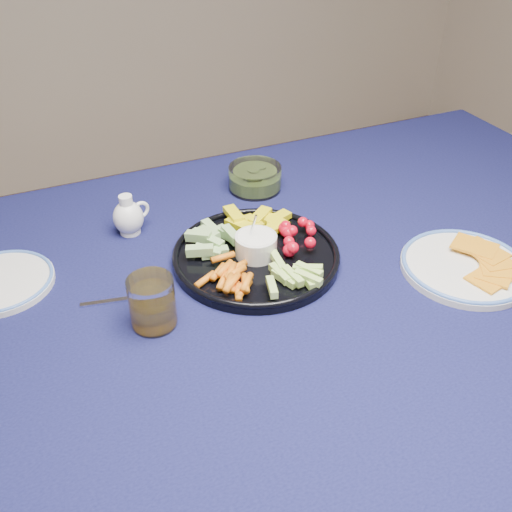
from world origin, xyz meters
name	(u,v)px	position (x,y,z in m)	size (l,w,h in m)	color
dining_table	(295,312)	(0.00, 0.00, 0.66)	(1.67, 1.07, 0.75)	#4C3219
crudite_platter	(255,253)	(-0.05, 0.08, 0.76)	(0.32, 0.32, 0.10)	black
creamer_pitcher	(129,217)	(-0.24, 0.27, 0.78)	(0.08, 0.06, 0.09)	white
pickle_bowl	(255,179)	(0.06, 0.34, 0.77)	(0.12, 0.12, 0.06)	white
cheese_plate	(465,265)	(0.29, -0.11, 0.76)	(0.24, 0.24, 0.03)	silver
juice_tumbler	(153,305)	(-0.27, -0.02, 0.79)	(0.08, 0.08, 0.09)	white
fork_left	(134,298)	(-0.29, 0.06, 0.75)	(0.16, 0.04, 0.00)	silver
fork_right	(467,271)	(0.30, -0.12, 0.75)	(0.16, 0.05, 0.00)	silver
side_plate_extra	(0,282)	(-0.50, 0.19, 0.75)	(0.19, 0.19, 0.02)	silver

